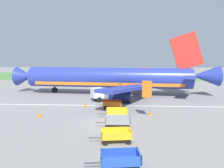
{
  "coord_description": "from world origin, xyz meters",
  "views": [
    {
      "loc": [
        1.67,
        -22.02,
        7.12
      ],
      "look_at": [
        -0.07,
        10.36,
        2.8
      ],
      "focal_mm": 33.89,
      "sensor_mm": 36.0,
      "label": 1
    }
  ],
  "objects_px": {
    "baggage_cart_third_in_row": "(118,121)",
    "service_truck_beside_carts": "(100,94)",
    "baggage_cart_nearest": "(120,159)",
    "baggage_cart_fourth_in_row": "(117,112)",
    "traffic_cone_by_carts": "(85,105)",
    "traffic_cone_near_plane": "(40,114)",
    "baggage_cart_far_end": "(112,104)",
    "traffic_cone_mid_apron": "(150,112)",
    "baggage_cart_second_in_row": "(116,135)",
    "airplane": "(114,78)"
  },
  "relations": [
    {
      "from": "baggage_cart_third_in_row",
      "to": "service_truck_beside_carts",
      "type": "distance_m",
      "value": 12.73
    },
    {
      "from": "baggage_cart_nearest",
      "to": "baggage_cart_fourth_in_row",
      "type": "bearing_deg",
      "value": 92.72
    },
    {
      "from": "traffic_cone_by_carts",
      "to": "traffic_cone_near_plane",
      "type": "bearing_deg",
      "value": -131.11
    },
    {
      "from": "baggage_cart_fourth_in_row",
      "to": "baggage_cart_far_end",
      "type": "relative_size",
      "value": 1.0
    },
    {
      "from": "baggage_cart_nearest",
      "to": "traffic_cone_near_plane",
      "type": "xyz_separation_m",
      "value": [
        -9.53,
        10.9,
        -0.29
      ]
    },
    {
      "from": "baggage_cart_nearest",
      "to": "traffic_cone_mid_apron",
      "type": "distance_m",
      "value": 13.02
    },
    {
      "from": "baggage_cart_second_in_row",
      "to": "baggage_cart_far_end",
      "type": "height_order",
      "value": "same"
    },
    {
      "from": "baggage_cart_third_in_row",
      "to": "traffic_cone_mid_apron",
      "type": "height_order",
      "value": "baggage_cart_third_in_row"
    },
    {
      "from": "baggage_cart_second_in_row",
      "to": "baggage_cart_fourth_in_row",
      "type": "bearing_deg",
      "value": 91.02
    },
    {
      "from": "baggage_cart_third_in_row",
      "to": "traffic_cone_near_plane",
      "type": "xyz_separation_m",
      "value": [
        -9.18,
        2.99,
        -0.29
      ]
    },
    {
      "from": "service_truck_beside_carts",
      "to": "traffic_cone_near_plane",
      "type": "relative_size",
      "value": 7.68
    },
    {
      "from": "baggage_cart_far_end",
      "to": "traffic_cone_by_carts",
      "type": "bearing_deg",
      "value": 173.36
    },
    {
      "from": "baggage_cart_second_in_row",
      "to": "traffic_cone_near_plane",
      "type": "xyz_separation_m",
      "value": [
        -9.13,
        6.79,
        -0.29
      ]
    },
    {
      "from": "airplane",
      "to": "traffic_cone_near_plane",
      "type": "xyz_separation_m",
      "value": [
        -7.92,
        -15.17,
        -2.74
      ]
    },
    {
      "from": "baggage_cart_second_in_row",
      "to": "traffic_cone_by_carts",
      "type": "bearing_deg",
      "value": 111.81
    },
    {
      "from": "baggage_cart_fourth_in_row",
      "to": "baggage_cart_far_end",
      "type": "xyz_separation_m",
      "value": [
        -0.77,
        4.29,
        0.0
      ]
    },
    {
      "from": "baggage_cart_nearest",
      "to": "traffic_cone_mid_apron",
      "type": "bearing_deg",
      "value": 74.57
    },
    {
      "from": "service_truck_beside_carts",
      "to": "traffic_cone_mid_apron",
      "type": "distance_m",
      "value": 10.4
    },
    {
      "from": "baggage_cart_second_in_row",
      "to": "airplane",
      "type": "bearing_deg",
      "value": 93.16
    },
    {
      "from": "baggage_cart_third_in_row",
      "to": "traffic_cone_by_carts",
      "type": "bearing_deg",
      "value": 120.78
    },
    {
      "from": "baggage_cart_nearest",
      "to": "baggage_cart_third_in_row",
      "type": "xyz_separation_m",
      "value": [
        -0.36,
        7.91,
        0.0
      ]
    },
    {
      "from": "traffic_cone_near_plane",
      "to": "traffic_cone_by_carts",
      "type": "xyz_separation_m",
      "value": [
        4.4,
        5.04,
        -0.02
      ]
    },
    {
      "from": "traffic_cone_mid_apron",
      "to": "baggage_cart_second_in_row",
      "type": "bearing_deg",
      "value": -114.65
    },
    {
      "from": "baggage_cart_nearest",
      "to": "baggage_cart_second_in_row",
      "type": "bearing_deg",
      "value": 95.63
    },
    {
      "from": "baggage_cart_fourth_in_row",
      "to": "traffic_cone_mid_apron",
      "type": "xyz_separation_m",
      "value": [
        3.99,
        1.34,
        -0.29
      ]
    },
    {
      "from": "airplane",
      "to": "baggage_cart_fourth_in_row",
      "type": "height_order",
      "value": "airplane"
    },
    {
      "from": "baggage_cart_third_in_row",
      "to": "traffic_cone_near_plane",
      "type": "bearing_deg",
      "value": 161.95
    },
    {
      "from": "baggage_cart_far_end",
      "to": "traffic_cone_near_plane",
      "type": "bearing_deg",
      "value": -150.84
    },
    {
      "from": "baggage_cart_fourth_in_row",
      "to": "baggage_cart_third_in_row",
      "type": "bearing_deg",
      "value": -86.96
    },
    {
      "from": "baggage_cart_nearest",
      "to": "baggage_cart_far_end",
      "type": "bearing_deg",
      "value": 94.82
    },
    {
      "from": "baggage_cart_fourth_in_row",
      "to": "service_truck_beside_carts",
      "type": "distance_m",
      "value": 9.52
    },
    {
      "from": "baggage_cart_nearest",
      "to": "baggage_cart_second_in_row",
      "type": "distance_m",
      "value": 4.14
    },
    {
      "from": "traffic_cone_by_carts",
      "to": "traffic_cone_mid_apron",
      "type": "bearing_deg",
      "value": -21.55
    },
    {
      "from": "baggage_cart_third_in_row",
      "to": "service_truck_beside_carts",
      "type": "bearing_deg",
      "value": 104.19
    },
    {
      "from": "service_truck_beside_carts",
      "to": "traffic_cone_by_carts",
      "type": "relative_size",
      "value": 8.29
    },
    {
      "from": "traffic_cone_near_plane",
      "to": "traffic_cone_by_carts",
      "type": "bearing_deg",
      "value": 48.89
    },
    {
      "from": "baggage_cart_far_end",
      "to": "baggage_cart_nearest",
      "type": "bearing_deg",
      "value": -85.18
    },
    {
      "from": "traffic_cone_near_plane",
      "to": "baggage_cart_fourth_in_row",
      "type": "bearing_deg",
      "value": 1.91
    },
    {
      "from": "baggage_cart_fourth_in_row",
      "to": "baggage_cart_nearest",
      "type": "bearing_deg",
      "value": -87.28
    },
    {
      "from": "airplane",
      "to": "baggage_cart_nearest",
      "type": "xyz_separation_m",
      "value": [
        1.62,
        -26.07,
        -2.45
      ]
    },
    {
      "from": "traffic_cone_by_carts",
      "to": "baggage_cart_fourth_in_row",
      "type": "bearing_deg",
      "value": -45.8
    },
    {
      "from": "baggage_cart_nearest",
      "to": "traffic_cone_by_carts",
      "type": "xyz_separation_m",
      "value": [
        -5.14,
        15.94,
        -0.32
      ]
    },
    {
      "from": "baggage_cart_fourth_in_row",
      "to": "traffic_cone_mid_apron",
      "type": "distance_m",
      "value": 4.22
    },
    {
      "from": "service_truck_beside_carts",
      "to": "traffic_cone_mid_apron",
      "type": "height_order",
      "value": "service_truck_beside_carts"
    },
    {
      "from": "baggage_cart_third_in_row",
      "to": "baggage_cart_far_end",
      "type": "bearing_deg",
      "value": 97.13
    },
    {
      "from": "baggage_cart_fourth_in_row",
      "to": "traffic_cone_mid_apron",
      "type": "bearing_deg",
      "value": 18.55
    },
    {
      "from": "airplane",
      "to": "baggage_cart_nearest",
      "type": "bearing_deg",
      "value": -86.45
    },
    {
      "from": "baggage_cart_second_in_row",
      "to": "baggage_cart_third_in_row",
      "type": "relative_size",
      "value": 1.01
    },
    {
      "from": "baggage_cart_second_in_row",
      "to": "service_truck_beside_carts",
      "type": "distance_m",
      "value": 16.43
    },
    {
      "from": "service_truck_beside_carts",
      "to": "traffic_cone_near_plane",
      "type": "distance_m",
      "value": 11.16
    }
  ]
}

